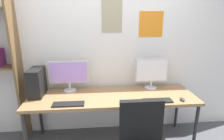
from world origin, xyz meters
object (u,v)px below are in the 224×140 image
desk (112,99)px  pc_tower (37,82)px  monitor_left (69,74)px  keyboard_right (158,101)px  keyboard_left (68,104)px  computer_mouse (183,99)px  monitor_right (152,72)px

desk → pc_tower: pc_tower is taller
monitor_left → keyboard_right: (1.16, -0.44, -0.25)m
desk → keyboard_left: (-0.56, -0.23, 0.06)m
monitor_left → keyboard_right: bearing=-20.9°
monitor_left → computer_mouse: 1.57m
desk → keyboard_right: 0.61m
keyboard_right → monitor_left: bearing=159.1°
keyboard_left → monitor_left: bearing=95.2°
keyboard_left → pc_tower: bearing=144.1°
pc_tower → keyboard_right: bearing=-11.8°
monitor_left → pc_tower: bearing=-164.9°
monitor_left → computer_mouse: (1.49, -0.44, -0.24)m
desk → monitor_left: 0.71m
monitor_left → monitor_right: bearing=-0.0°
monitor_left → keyboard_left: 0.51m
desk → computer_mouse: bearing=-14.6°
pc_tower → keyboard_left: (0.46, -0.33, -0.18)m
monitor_right → monitor_left: bearing=180.0°
desk → keyboard_right: bearing=-22.3°
keyboard_right → computer_mouse: bearing=-0.4°
desk → computer_mouse: (0.89, -0.23, 0.07)m
pc_tower → monitor_left: bearing=15.1°
desk → monitor_right: bearing=19.5°
monitor_left → keyboard_left: size_ratio=1.46×
desk → monitor_left: monitor_left is taller
monitor_right → keyboard_right: size_ratio=1.32×
pc_tower → monitor_right: bearing=4.0°
monitor_right → keyboard_left: monitor_right is taller
keyboard_left → computer_mouse: (1.45, -0.00, 0.01)m
desk → monitor_left: size_ratio=4.04×
desk → pc_tower: (-1.02, 0.10, 0.24)m
computer_mouse → keyboard_right: bearing=179.6°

